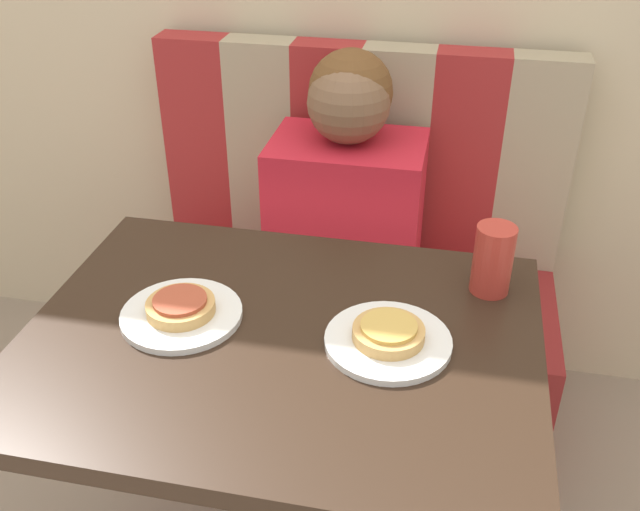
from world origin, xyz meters
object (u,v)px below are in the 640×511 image
object	(u,v)px
plate_left	(182,315)
plate_right	(388,341)
person	(347,186)
pizza_left	(181,306)
pizza_right	(389,332)
drinking_cup	(493,260)

from	to	relation	value
plate_left	plate_right	bearing A→B (deg)	0.00
person	plate_right	xyz separation A→B (m)	(0.18, -0.64, 0.04)
person	pizza_left	bearing A→B (deg)	-105.60
pizza_left	pizza_right	world-z (taller)	same
drinking_cup	plate_right	bearing A→B (deg)	-129.68
person	drinking_cup	size ratio (longest dim) A/B	4.74
plate_right	plate_left	bearing A→B (deg)	180.00
pizza_right	drinking_cup	bearing A→B (deg)	50.32
person	pizza_right	bearing A→B (deg)	-74.40
person	drinking_cup	bearing A→B (deg)	-52.76
person	plate_left	xyz separation A→B (m)	(-0.18, -0.64, 0.04)
plate_right	drinking_cup	size ratio (longest dim) A/B	1.60
person	pizza_left	xyz separation A→B (m)	(-0.18, -0.64, 0.06)
person	plate_left	distance (m)	0.66
person	pizza_left	size ratio (longest dim) A/B	5.22
person	plate_left	bearing A→B (deg)	-105.60
plate_right	pizza_right	xyz separation A→B (m)	(0.00, -0.00, 0.02)
plate_right	pizza_right	bearing A→B (deg)	-90.00
pizza_right	drinking_cup	size ratio (longest dim) A/B	0.91
pizza_left	drinking_cup	xyz separation A→B (m)	(0.52, 0.19, 0.04)
plate_right	drinking_cup	xyz separation A→B (m)	(0.16, 0.19, 0.06)
drinking_cup	pizza_right	bearing A→B (deg)	-129.68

